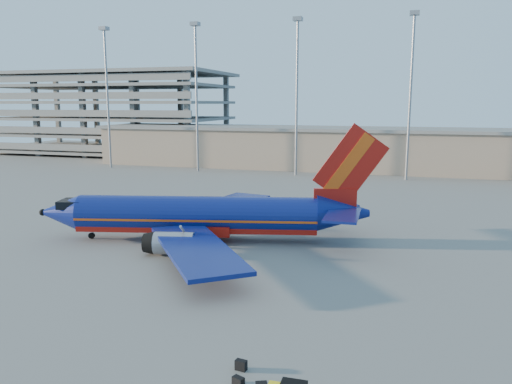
{
  "coord_description": "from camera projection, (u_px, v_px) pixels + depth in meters",
  "views": [
    {
      "loc": [
        14.96,
        -45.49,
        13.38
      ],
      "look_at": [
        -0.35,
        4.87,
        4.0
      ],
      "focal_mm": 35.0,
      "sensor_mm": 36.0,
      "label": 1
    }
  ],
  "objects": [
    {
      "name": "aircraft_main",
      "position": [
        205.0,
        216.0,
        48.9
      ],
      "size": [
        33.65,
        31.99,
        11.57
      ],
      "rotation": [
        0.0,
        0.0,
        0.23
      ],
      "color": "navy",
      "rests_on": "ground"
    },
    {
      "name": "parking_garage",
      "position": [
        113.0,
        110.0,
        134.93
      ],
      "size": [
        62.0,
        32.0,
        21.4
      ],
      "color": "slate",
      "rests_on": "ground"
    },
    {
      "name": "light_mast_row",
      "position": [
        352.0,
        79.0,
        88.3
      ],
      "size": [
        101.6,
        1.6,
        28.65
      ],
      "color": "gray",
      "rests_on": "ground"
    },
    {
      "name": "terminal_building",
      "position": [
        382.0,
        149.0,
        100.49
      ],
      "size": [
        122.0,
        16.0,
        8.5
      ],
      "color": "gray",
      "rests_on": "ground"
    },
    {
      "name": "ground",
      "position": [
        245.0,
        240.0,
        49.48
      ],
      "size": [
        220.0,
        220.0,
        0.0
      ],
      "primitive_type": "plane",
      "color": "slate",
      "rests_on": "ground"
    }
  ]
}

